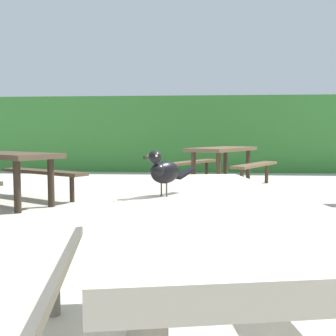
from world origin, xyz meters
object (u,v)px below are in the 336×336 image
object	(u,v)px
picnic_table_foreground	(204,243)
picnic_table_far_centre	(2,166)
picnic_table_mid_left	(222,157)
bird_grackle	(163,171)

from	to	relation	value
picnic_table_foreground	picnic_table_far_centre	world-z (taller)	same
picnic_table_foreground	picnic_table_mid_left	distance (m)	6.51
picnic_table_mid_left	picnic_table_far_centre	xyz separation A→B (m)	(-3.25, -2.65, 0.00)
bird_grackle	picnic_table_mid_left	world-z (taller)	bird_grackle
bird_grackle	picnic_table_far_centre	size ratio (longest dim) A/B	0.10
picnic_table_foreground	picnic_table_mid_left	xyz separation A→B (m)	(0.48, 6.49, 0.00)
picnic_table_foreground	picnic_table_far_centre	distance (m)	4.74
picnic_table_foreground	picnic_table_mid_left	size ratio (longest dim) A/B	0.86
picnic_table_far_centre	picnic_table_foreground	bearing A→B (deg)	-54.19
bird_grackle	picnic_table_mid_left	bearing A→B (deg)	84.36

